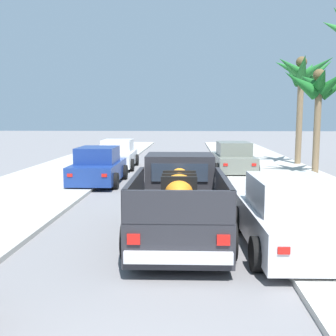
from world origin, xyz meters
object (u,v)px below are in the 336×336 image
car_left_mid (98,167)px  palm_tree_right_mid (319,86)px  pickup_truck (179,202)px  car_right_near (233,159)px  palm_tree_left_back (302,75)px  car_left_near (289,216)px  car_left_far (118,155)px

car_left_mid → palm_tree_right_mid: bearing=15.6°
pickup_truck → car_right_near: (2.42, 11.47, -0.10)m
palm_tree_right_mid → car_left_mid: bearing=-164.4°
pickup_truck → car_right_near: 11.73m
pickup_truck → car_right_near: bearing=78.1°
pickup_truck → car_left_mid: 8.48m
car_right_near → palm_tree_right_mid: palm_tree_right_mid is taller
car_left_mid → palm_tree_left_back: (10.01, 7.10, 4.37)m
car_left_near → car_right_near: bearing=89.5°
car_left_near → car_left_mid: bearing=124.2°
palm_tree_left_back → pickup_truck: bearing=-113.7°
car_left_mid → car_left_near: bearing=-55.8°
pickup_truck → palm_tree_left_back: (6.50, 14.82, 4.27)m
car_left_near → palm_tree_right_mid: (3.84, 11.26, 3.43)m
car_left_near → car_right_near: (0.12, 12.32, 0.00)m
pickup_truck → car_left_mid: bearing=114.5°
car_right_near → palm_tree_left_back: size_ratio=0.70×
car_left_mid → palm_tree_left_back: size_ratio=0.70×
car_right_near → car_left_mid: bearing=-147.7°
car_right_near → car_left_far: (-6.04, 1.73, 0.00)m
car_left_mid → palm_tree_right_mid: palm_tree_right_mid is taller
car_left_near → palm_tree_left_back: size_ratio=0.70×
car_left_mid → car_left_far: (-0.11, 5.49, 0.00)m
pickup_truck → palm_tree_right_mid: (6.15, 10.41, 3.33)m
car_left_near → car_left_far: same height
car_left_mid → palm_tree_right_mid: (9.66, 2.69, 3.43)m
car_right_near → palm_tree_right_mid: 5.18m
palm_tree_right_mid → car_right_near: bearing=164.1°
palm_tree_right_mid → palm_tree_left_back: 4.52m
car_left_near → palm_tree_right_mid: palm_tree_right_mid is taller
car_right_near → car_left_far: 6.29m
car_left_near → car_right_near: size_ratio=1.00×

